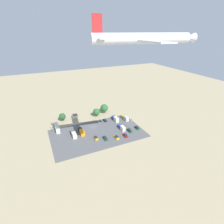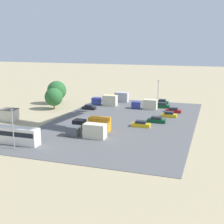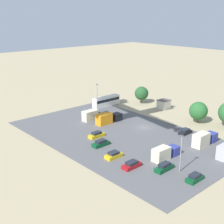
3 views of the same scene
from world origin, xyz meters
TOP-DOWN VIEW (x-y plane):
  - ground_plane at (0.00, 0.00)m, footprint 400.00×400.00m
  - parking_lot_surface at (0.00, 9.39)m, footprint 60.03×35.66m
  - shed_building at (8.14, -19.03)m, footprint 3.57×4.04m
  - bus at (23.77, -6.38)m, footprint 2.45×10.71m
  - parked_car_0 at (-20.25, 15.89)m, footprint 1.71×4.62m
  - parked_car_1 at (-1.76, 17.57)m, footprint 1.83×4.56m
  - parked_car_2 at (-26.96, 14.84)m, footprint 1.83×4.00m
  - parked_car_3 at (-10.95, -4.65)m, footprint 1.88×4.01m
  - parked_car_4 at (3.36, 14.76)m, footprint 1.81×4.46m
  - parked_car_5 at (-8.77, 19.71)m, footprint 1.98×4.06m
  - parked_car_6 at (-14.82, 20.04)m, footprint 1.94×4.40m
  - parked_truck_0 at (-16.84, 11.56)m, footprint 2.33×7.63m
  - parked_truck_1 at (15.23, 6.16)m, footprint 2.48×8.62m
  - parked_truck_2 at (-18.42, -1.84)m, footprint 2.45×8.11m
  - parked_truck_3 at (9.82, 5.17)m, footprint 2.49×8.74m
  - parked_truck_4 at (-25.94, -0.16)m, footprint 2.55×8.16m
  - tree_near_shed at (-16.09, -18.17)m, footprint 6.30×6.30m
  - tree_apron_far at (-8.08, -14.92)m, footprint 5.46×5.46m
  - light_pole_lot_centre at (-22.79, 14.04)m, footprint 0.90×0.28m
  - light_pole_lot_edge at (26.50, -4.52)m, footprint 0.90×0.28m

SIDE VIEW (x-z plane):
  - ground_plane at x=0.00m, z-range 0.00..0.00m
  - parking_lot_surface at x=0.00m, z-range 0.00..0.08m
  - parked_car_6 at x=-14.82m, z-range -0.04..1.38m
  - parked_car_3 at x=-10.95m, z-range -0.04..1.40m
  - parked_car_2 at x=-26.96m, z-range -0.04..1.42m
  - parked_car_5 at x=-8.77m, z-range -0.04..1.43m
  - parked_car_4 at x=3.36m, z-range -0.04..1.44m
  - parked_car_1 at x=-1.76m, z-range -0.05..1.49m
  - parked_car_0 at x=-20.25m, z-range -0.06..1.57m
  - parked_truck_0 at x=-16.84m, z-range -0.05..2.96m
  - parked_truck_1 at x=15.23m, z-range -0.05..3.03m
  - parked_truck_3 at x=9.82m, z-range -0.05..3.10m
  - parked_truck_4 at x=-25.94m, z-range -0.06..3.17m
  - shed_building at x=8.14m, z-range 0.01..3.13m
  - parked_truck_2 at x=-18.42m, z-range -0.06..3.28m
  - bus at x=23.77m, z-range 0.21..3.61m
  - tree_apron_far at x=-8.08m, z-range 0.53..7.05m
  - light_pole_lot_edge at x=26.50m, z-range 0.50..8.23m
  - tree_near_shed at x=-16.09m, z-range 0.64..8.22m
  - light_pole_lot_centre at x=-22.79m, z-range 0.51..8.57m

